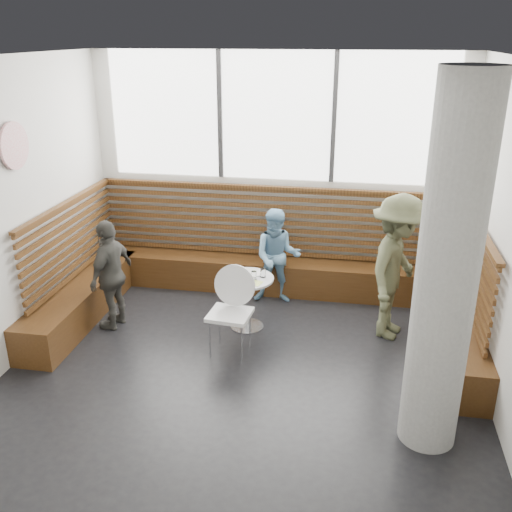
% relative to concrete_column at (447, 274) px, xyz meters
% --- Properties ---
extents(room, '(5.00, 5.00, 3.20)m').
position_rel_concrete_column_xyz_m(room, '(-1.85, 0.60, 0.00)').
color(room, silver).
rests_on(room, ground).
extents(booth, '(5.00, 2.50, 1.44)m').
position_rel_concrete_column_xyz_m(booth, '(-1.85, 2.37, -1.19)').
color(booth, '#3D240F').
rests_on(booth, ground).
extents(concrete_column, '(0.50, 0.50, 3.20)m').
position_rel_concrete_column_xyz_m(concrete_column, '(0.00, 0.00, 0.00)').
color(concrete_column, gray).
rests_on(concrete_column, ground).
extents(wall_art, '(0.03, 0.50, 0.50)m').
position_rel_concrete_column_xyz_m(wall_art, '(-4.31, 1.00, 0.70)').
color(wall_art, white).
rests_on(wall_art, room).
extents(cafe_table, '(0.65, 0.65, 0.67)m').
position_rel_concrete_column_xyz_m(cafe_table, '(-1.98, 1.71, -1.12)').
color(cafe_table, silver).
rests_on(cafe_table, ground).
extents(cafe_chair, '(0.48, 0.47, 0.99)m').
position_rel_concrete_column_xyz_m(cafe_chair, '(-2.05, 1.17, -1.01)').
color(cafe_chair, white).
rests_on(cafe_chair, ground).
extents(adult_man, '(0.97, 1.27, 1.74)m').
position_rel_concrete_column_xyz_m(adult_man, '(-0.25, 1.85, -0.73)').
color(adult_man, '#505438').
rests_on(adult_man, ground).
extents(child_back, '(0.67, 0.55, 1.29)m').
position_rel_concrete_column_xyz_m(child_back, '(-1.73, 2.51, -0.96)').
color(child_back, '#73A4C7').
rests_on(child_back, ground).
extents(child_left, '(0.46, 0.85, 1.37)m').
position_rel_concrete_column_xyz_m(child_left, '(-3.60, 1.48, -0.92)').
color(child_left, '#44433E').
rests_on(child_left, ground).
extents(plate_near, '(0.20, 0.20, 0.01)m').
position_rel_concrete_column_xyz_m(plate_near, '(-2.08, 1.86, -0.92)').
color(plate_near, white).
rests_on(plate_near, cafe_table).
extents(plate_far, '(0.19, 0.19, 0.01)m').
position_rel_concrete_column_xyz_m(plate_far, '(-1.92, 1.83, -0.92)').
color(plate_far, white).
rests_on(plate_far, cafe_table).
extents(glass_left, '(0.07, 0.07, 0.10)m').
position_rel_concrete_column_xyz_m(glass_left, '(-2.19, 1.63, -0.88)').
color(glass_left, white).
rests_on(glass_left, cafe_table).
extents(glass_mid, '(0.07, 0.07, 0.10)m').
position_rel_concrete_column_xyz_m(glass_mid, '(-1.89, 1.68, -0.88)').
color(glass_mid, white).
rests_on(glass_mid, cafe_table).
extents(glass_right, '(0.07, 0.07, 0.11)m').
position_rel_concrete_column_xyz_m(glass_right, '(-1.80, 1.77, -0.88)').
color(glass_right, white).
rests_on(glass_right, cafe_table).
extents(menu_card, '(0.25, 0.21, 0.00)m').
position_rel_concrete_column_xyz_m(menu_card, '(-1.89, 1.58, -0.93)').
color(menu_card, '#A5C64C').
rests_on(menu_card, cafe_table).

